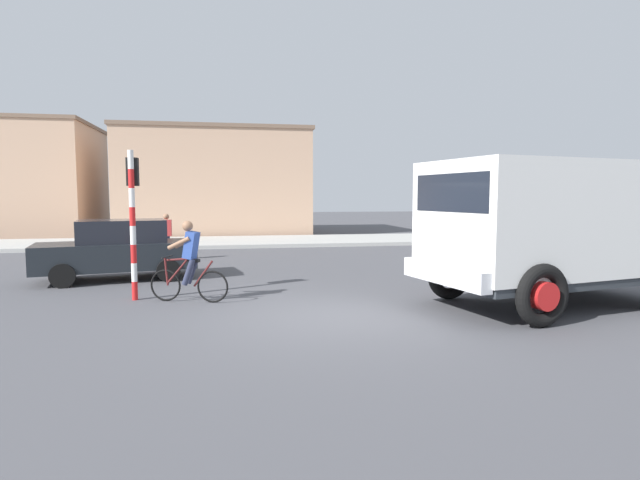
% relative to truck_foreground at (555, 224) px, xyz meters
% --- Properties ---
extents(ground_plane, '(120.00, 120.00, 0.00)m').
position_rel_truck_foreground_xyz_m(ground_plane, '(-4.86, -0.04, -1.67)').
color(ground_plane, '#4C4C51').
extents(sidewalk_far, '(80.00, 5.00, 0.16)m').
position_rel_truck_foreground_xyz_m(sidewalk_far, '(-4.86, 14.90, -1.59)').
color(sidewalk_far, '#ADADA8').
rests_on(sidewalk_far, ground).
extents(truck_foreground, '(5.80, 3.60, 2.90)m').
position_rel_truck_foreground_xyz_m(truck_foreground, '(0.00, 0.00, 0.00)').
color(truck_foreground, white).
rests_on(truck_foreground, ground).
extents(cyclist, '(1.65, 0.70, 1.72)m').
position_rel_truck_foreground_xyz_m(cyclist, '(-7.34, 1.67, -0.80)').
color(cyclist, black).
rests_on(cyclist, ground).
extents(traffic_light_pole, '(0.24, 0.43, 3.20)m').
position_rel_truck_foreground_xyz_m(traffic_light_pole, '(-8.52, 2.17, 0.40)').
color(traffic_light_pole, red).
rests_on(traffic_light_pole, ground).
extents(car_red_near, '(4.26, 2.46, 1.60)m').
position_rel_truck_foreground_xyz_m(car_red_near, '(-9.41, 4.98, -0.85)').
color(car_red_near, '#1E2328').
rests_on(car_red_near, ground).
extents(pedestrian_near_kerb, '(0.34, 0.22, 1.62)m').
position_rel_truck_foreground_xyz_m(pedestrian_near_kerb, '(-8.60, 8.95, -0.82)').
color(pedestrian_near_kerb, '#2D334C').
rests_on(pedestrian_near_kerb, ground).
extents(building_corner_left, '(8.64, 7.51, 6.42)m').
position_rel_truck_foreground_xyz_m(building_corner_left, '(-18.49, 23.04, 1.55)').
color(building_corner_left, tan).
rests_on(building_corner_left, ground).
extents(building_mid_block, '(10.56, 7.86, 5.98)m').
position_rel_truck_foreground_xyz_m(building_mid_block, '(-7.13, 21.56, 1.33)').
color(building_mid_block, tan).
rests_on(building_mid_block, ground).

